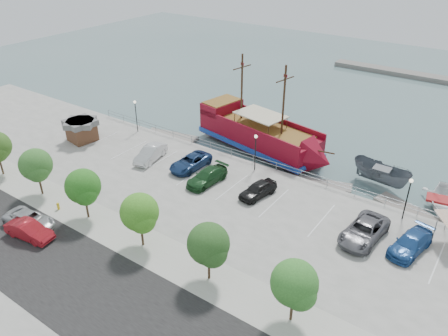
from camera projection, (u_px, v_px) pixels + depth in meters
The scene contains 29 objects.
ground at pixel (221, 204), 44.23m from camera, with size 160.00×160.00×0.00m, color #4B696A.
street at pixel (96, 292), 32.30m from camera, with size 100.00×8.00×0.04m, color black.
sidewalk at pixel (152, 249), 36.59m from camera, with size 100.00×4.00×0.05m, color #AAAA9B.
seawall_railing at pixel (261, 161), 49.07m from camera, with size 50.00×0.06×1.00m.
far_shore at pixel (443, 80), 78.37m from camera, with size 40.00×3.00×0.80m, color slate.
pirate_ship at pixel (267, 138), 53.26m from camera, with size 19.34×8.52×12.01m.
patrol_boat at pixel (381, 176), 46.69m from camera, with size 2.48×6.59×2.55m, color #535962.
speedboat at pixel (447, 204), 42.94m from camera, with size 5.06×7.09×1.47m, color white.
dock_west at pixel (171, 136), 58.00m from camera, with size 7.22×2.06×0.41m, color gray.
dock_mid at pixel (321, 184), 47.29m from camera, with size 6.38×1.82×0.36m, color gray.
dock_east at pixel (412, 213), 42.53m from camera, with size 7.51×2.14×0.43m, color gray.
shed at pixel (81, 130), 54.38m from camera, with size 3.82×3.82×2.74m.
street_van at pixel (29, 220), 39.03m from camera, with size 2.32×5.02×1.40m, color #A4A7AA.
street_sedan at pixel (29, 230), 37.63m from camera, with size 1.59×4.55×1.50m, color #A3161F.
fire_hydrant at pixel (58, 206), 41.48m from camera, with size 0.27×0.27×0.78m.
lamp_post_left at pixel (136, 111), 55.96m from camera, with size 0.36×0.36×4.28m.
lamp_post_mid at pixel (256, 146), 46.96m from camera, with size 0.36×0.36×4.28m.
lamp_post_right at pixel (409, 192), 38.96m from camera, with size 0.36×0.36×4.28m.
tree_b at pixel (36, 166), 42.36m from camera, with size 3.30×3.20×5.00m.
tree_c at pixel (83, 188), 38.86m from camera, with size 3.30×3.20×5.00m.
tree_d at pixel (140, 214), 35.36m from camera, with size 3.30×3.20×5.00m.
tree_e at pixel (209, 246), 31.86m from camera, with size 3.30×3.20×5.00m.
tree_f at pixel (296, 286), 28.36m from camera, with size 3.30×3.20×5.00m.
parked_car_b at pixel (150, 154), 50.11m from camera, with size 1.71×4.90×1.61m, color silver.
parked_car_c at pixel (191, 162), 48.44m from camera, with size 2.46×5.33×1.48m, color navy.
parked_car_d at pixel (207, 177), 45.66m from camera, with size 2.09×5.13×1.49m, color #1C4821.
parked_car_e at pixel (258, 189), 43.44m from camera, with size 1.76×4.38×1.49m, color black.
parked_car_g at pixel (364, 231), 37.46m from camera, with size 2.73×5.92×1.64m, color slate.
parked_car_h at pixel (411, 243), 36.10m from camera, with size 2.09×5.13×1.49m, color #1F4A8B.
Camera 1 is at (21.36, -29.97, 23.82)m, focal length 35.00 mm.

